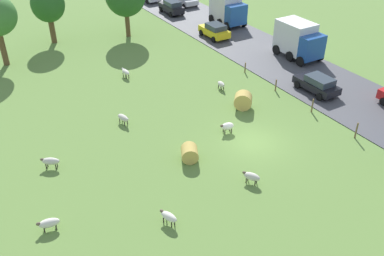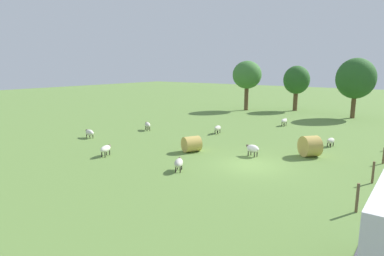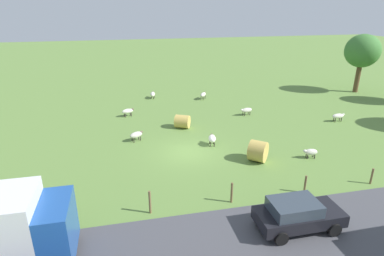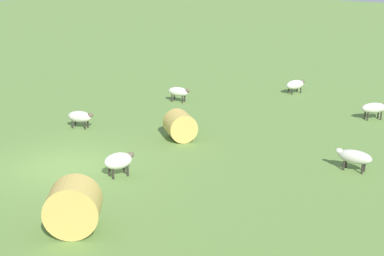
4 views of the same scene
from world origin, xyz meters
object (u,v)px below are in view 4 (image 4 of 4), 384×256
sheep_2 (80,117)px  sheep_5 (374,108)px  hay_bale_0 (73,207)px  sheep_7 (354,157)px  hay_bale_1 (180,126)px  sheep_0 (179,92)px  sheep_4 (295,85)px  sheep_3 (119,161)px

sheep_2 → sheep_5: bearing=141.8°
sheep_2 → hay_bale_0: bearing=56.2°
sheep_5 → sheep_7: 6.82m
sheep_2 → hay_bale_1: 4.55m
sheep_2 → hay_bale_0: (5.26, 7.85, 0.21)m
sheep_0 → sheep_4: 6.50m
sheep_5 → hay_bale_1: bearing=-25.9°
sheep_5 → hay_bale_1: 9.10m
sheep_0 → sheep_5: bearing=116.1°
sheep_4 → sheep_5: bearing=73.3°
sheep_4 → hay_bale_0: hay_bale_0 is taller
sheep_3 → sheep_7: size_ratio=0.86×
sheep_2 → hay_bale_0: 9.45m
sheep_2 → sheep_3: sheep_3 is taller
sheep_2 → sheep_5: size_ratio=0.96×
hay_bale_0 → hay_bale_1: size_ratio=1.19×
sheep_0 → sheep_3: 10.11m
sheep_7 → hay_bale_1: (1.90, -6.62, 0.06)m
sheep_7 → hay_bale_0: 9.64m
hay_bale_1 → sheep_3: bearing=19.6°
hay_bale_0 → sheep_2: bearing=-123.8°
hay_bale_0 → sheep_0: bearing=-144.0°
sheep_4 → sheep_7: 11.33m
hay_bale_0 → hay_bale_1: hay_bale_0 is taller
sheep_3 → sheep_4: sheep_3 is taller
hay_bale_0 → sheep_4: bearing=-162.9°
sheep_2 → hay_bale_0: size_ratio=0.83×
sheep_7 → sheep_0: bearing=-100.9°
sheep_3 → sheep_5: 12.56m
sheep_5 → hay_bale_0: (15.48, -0.19, 0.18)m
sheep_4 → hay_bale_1: size_ratio=1.06×
sheep_0 → sheep_4: (-5.77, 2.98, -0.05)m
hay_bale_0 → sheep_5: bearing=179.3°
sheep_0 → hay_bale_0: 14.04m
sheep_2 → sheep_4: bearing=167.8°
sheep_2 → sheep_5: 13.00m
sheep_2 → sheep_0: bearing=-176.1°
sheep_0 → hay_bale_1: hay_bale_1 is taller
sheep_0 → hay_bale_0: bearing=36.0°
sheep_4 → hay_bale_1: (9.82, 1.49, 0.09)m
sheep_4 → hay_bale_1: hay_bale_1 is taller
sheep_2 → sheep_7: (-3.94, 10.68, -0.00)m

